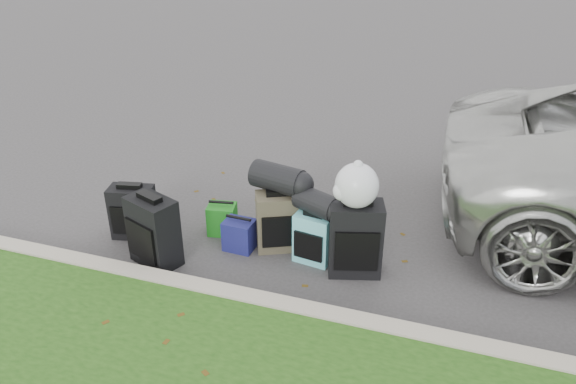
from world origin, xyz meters
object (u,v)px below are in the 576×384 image
(suitcase_olive, at_px, (279,221))
(tote_navy, at_px, (239,235))
(suitcase_teal, at_px, (313,238))
(suitcase_large_black_left, at_px, (154,231))
(suitcase_large_black_right, at_px, (355,239))
(tote_green, at_px, (222,219))
(suitcase_small_black, at_px, (133,212))

(suitcase_olive, relative_size, tote_navy, 1.91)
(suitcase_teal, bearing_deg, tote_navy, -169.81)
(suitcase_large_black_left, relative_size, suitcase_olive, 1.15)
(suitcase_large_black_right, bearing_deg, tote_green, 154.06)
(suitcase_teal, height_order, tote_green, suitcase_teal)
(suitcase_small_black, height_order, suitcase_olive, suitcase_olive)
(suitcase_large_black_left, relative_size, suitcase_large_black_right, 0.95)
(suitcase_large_black_left, xyz_separation_m, tote_green, (0.39, 0.71, -0.18))
(suitcase_large_black_right, bearing_deg, suitcase_teal, 156.67)
(suitcase_large_black_left, bearing_deg, suitcase_large_black_right, 34.78)
(suitcase_olive, xyz_separation_m, tote_green, (-0.66, 0.08, -0.14))
(suitcase_teal, bearing_deg, suitcase_large_black_right, 1.12)
(suitcase_small_black, xyz_separation_m, suitcase_teal, (1.92, 0.14, -0.03))
(tote_green, bearing_deg, suitcase_teal, -21.79)
(suitcase_small_black, bearing_deg, suitcase_teal, -8.35)
(suitcase_large_black_right, height_order, tote_green, suitcase_large_black_right)
(suitcase_small_black, distance_m, suitcase_large_black_left, 0.60)
(tote_navy, bearing_deg, suitcase_teal, 4.29)
(suitcase_large_black_left, distance_m, suitcase_teal, 1.54)
(suitcase_small_black, relative_size, suitcase_large_black_left, 0.81)
(suitcase_olive, bearing_deg, suitcase_large_black_right, -37.54)
(suitcase_large_black_left, bearing_deg, suitcase_teal, 40.40)
(suitcase_small_black, distance_m, tote_navy, 1.16)
(tote_green, bearing_deg, suitcase_large_black_left, -129.89)
(suitcase_large_black_left, height_order, tote_navy, suitcase_large_black_left)
(suitcase_small_black, distance_m, suitcase_teal, 1.93)
(suitcase_small_black, distance_m, suitcase_large_black_right, 2.35)
(suitcase_olive, relative_size, suitcase_teal, 1.19)
(suitcase_large_black_right, height_order, tote_navy, suitcase_large_black_right)
(suitcase_small_black, relative_size, tote_navy, 1.77)
(tote_navy, bearing_deg, suitcase_large_black_right, 1.06)
(suitcase_olive, relative_size, suitcase_large_black_right, 0.83)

